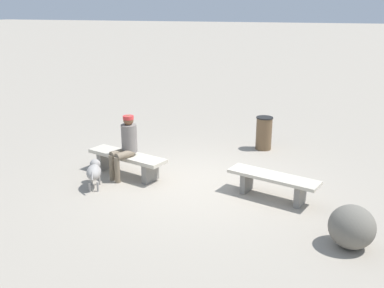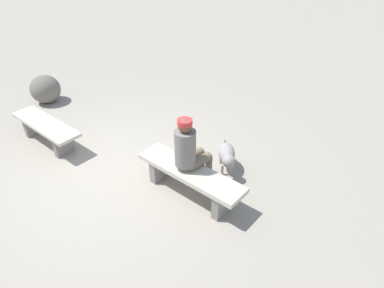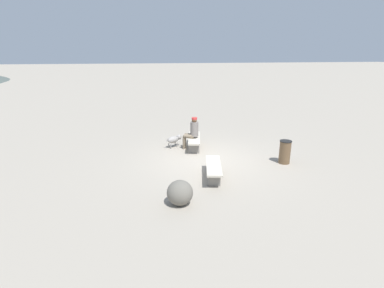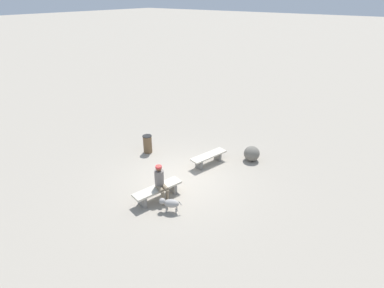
{
  "view_description": "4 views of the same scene",
  "coord_description": "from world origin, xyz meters",
  "px_view_note": "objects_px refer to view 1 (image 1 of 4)",
  "views": [
    {
      "loc": [
        -2.82,
        7.57,
        3.39
      ],
      "look_at": [
        0.36,
        -0.62,
        0.59
      ],
      "focal_mm": 39.91,
      "sensor_mm": 36.0,
      "label": 1
    },
    {
      "loc": [
        3.4,
        -3.42,
        3.63
      ],
      "look_at": [
        1.4,
        0.47,
        0.73
      ],
      "focal_mm": 31.71,
      "sensor_mm": 36.0,
      "label": 2
    },
    {
      "loc": [
        -9.66,
        2.55,
        3.76
      ],
      "look_at": [
        0.51,
        0.47,
        0.5
      ],
      "focal_mm": 27.19,
      "sensor_mm": 36.0,
      "label": 3
    },
    {
      "loc": [
        7.88,
        6.53,
        6.59
      ],
      "look_at": [
        -1.47,
        -0.59,
        0.76
      ],
      "focal_mm": 28.69,
      "sensor_mm": 36.0,
      "label": 4
    }
  ],
  "objects_px": {
    "bench_left": "(273,181)",
    "boulder": "(352,227)",
    "seated_person": "(126,143)",
    "trash_bin": "(264,133)",
    "dog": "(94,171)",
    "bench_right": "(127,160)"
  },
  "relations": [
    {
      "from": "bench_left",
      "to": "boulder",
      "type": "relative_size",
      "value": 2.6
    },
    {
      "from": "seated_person",
      "to": "trash_bin",
      "type": "relative_size",
      "value": 1.59
    },
    {
      "from": "seated_person",
      "to": "dog",
      "type": "xyz_separation_m",
      "value": [
        0.34,
        0.7,
        -0.42
      ]
    },
    {
      "from": "boulder",
      "to": "bench_left",
      "type": "bearing_deg",
      "value": -42.48
    },
    {
      "from": "bench_left",
      "to": "trash_bin",
      "type": "distance_m",
      "value": 2.93
    },
    {
      "from": "dog",
      "to": "bench_left",
      "type": "bearing_deg",
      "value": -105.32
    },
    {
      "from": "seated_person",
      "to": "boulder",
      "type": "distance_m",
      "value": 4.64
    },
    {
      "from": "trash_bin",
      "to": "boulder",
      "type": "xyz_separation_m",
      "value": [
        -2.19,
        4.12,
        -0.09
      ]
    },
    {
      "from": "seated_person",
      "to": "boulder",
      "type": "xyz_separation_m",
      "value": [
        -4.45,
        1.23,
        -0.43
      ]
    },
    {
      "from": "dog",
      "to": "trash_bin",
      "type": "distance_m",
      "value": 4.43
    },
    {
      "from": "bench_left",
      "to": "seated_person",
      "type": "xyz_separation_m",
      "value": [
        3.04,
        0.06,
        0.42
      ]
    },
    {
      "from": "seated_person",
      "to": "dog",
      "type": "bearing_deg",
      "value": 85.77
    },
    {
      "from": "dog",
      "to": "seated_person",
      "type": "bearing_deg",
      "value": -53.79
    },
    {
      "from": "seated_person",
      "to": "trash_bin",
      "type": "xyz_separation_m",
      "value": [
        -2.26,
        -2.89,
        -0.34
      ]
    },
    {
      "from": "seated_person",
      "to": "trash_bin",
      "type": "bearing_deg",
      "value": -106.52
    },
    {
      "from": "bench_right",
      "to": "dog",
      "type": "relative_size",
      "value": 2.69
    },
    {
      "from": "trash_bin",
      "to": "boulder",
      "type": "distance_m",
      "value": 4.67
    },
    {
      "from": "boulder",
      "to": "seated_person",
      "type": "bearing_deg",
      "value": -15.49
    },
    {
      "from": "bench_right",
      "to": "dog",
      "type": "distance_m",
      "value": 0.85
    },
    {
      "from": "bench_left",
      "to": "dog",
      "type": "height_order",
      "value": "dog"
    },
    {
      "from": "seated_person",
      "to": "boulder",
      "type": "relative_size",
      "value": 1.94
    },
    {
      "from": "trash_bin",
      "to": "bench_right",
      "type": "bearing_deg",
      "value": 50.16
    }
  ]
}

